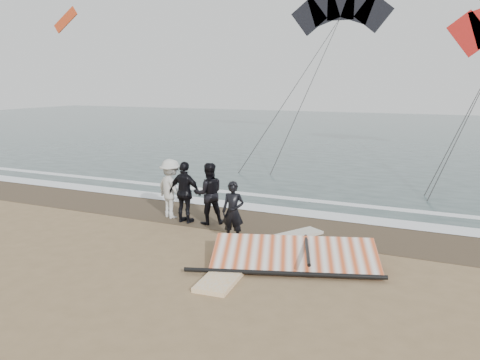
# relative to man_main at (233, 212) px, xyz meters

# --- Properties ---
(ground) EXTENTS (120.00, 120.00, 0.00)m
(ground) POSITION_rel_man_main_xyz_m (0.71, -2.45, -0.84)
(ground) COLOR #8C704C
(ground) RESTS_ON ground
(sea) EXTENTS (120.00, 54.00, 0.02)m
(sea) POSITION_rel_man_main_xyz_m (0.71, 30.55, -0.82)
(sea) COLOR #233838
(sea) RESTS_ON ground
(wet_sand) EXTENTS (120.00, 2.80, 0.01)m
(wet_sand) POSITION_rel_man_main_xyz_m (0.71, 2.05, -0.83)
(wet_sand) COLOR #4C3D2B
(wet_sand) RESTS_ON ground
(foam_near) EXTENTS (120.00, 0.90, 0.01)m
(foam_near) POSITION_rel_man_main_xyz_m (0.71, 3.45, -0.81)
(foam_near) COLOR white
(foam_near) RESTS_ON sea
(foam_far) EXTENTS (120.00, 0.45, 0.01)m
(foam_far) POSITION_rel_man_main_xyz_m (0.71, 5.15, -0.81)
(foam_far) COLOR white
(foam_far) RESTS_ON sea
(man_main) EXTENTS (0.65, 0.47, 1.67)m
(man_main) POSITION_rel_man_main_xyz_m (0.00, 0.00, 0.00)
(man_main) COLOR black
(man_main) RESTS_ON ground
(board_white) EXTENTS (0.92, 2.64, 0.10)m
(board_white) POSITION_rel_man_main_xyz_m (0.80, -1.91, -0.78)
(board_white) COLOR white
(board_white) RESTS_ON ground
(board_cream) EXTENTS (1.62, 2.14, 0.09)m
(board_cream) POSITION_rel_man_main_xyz_m (1.29, 0.84, -0.79)
(board_cream) COLOR beige
(board_cream) RESTS_ON ground
(trio_cluster) EXTENTS (2.68, 1.23, 1.90)m
(trio_cluster) POSITION_rel_man_main_xyz_m (-2.14, 1.19, 0.11)
(trio_cluster) COLOR black
(trio_cluster) RESTS_ON ground
(sail_rig) EXTENTS (4.28, 2.83, 0.50)m
(sail_rig) POSITION_rel_man_main_xyz_m (1.98, -0.83, -0.64)
(sail_rig) COLOR black
(sail_rig) RESTS_ON ground
(kite_dark) EXTENTS (8.31, 7.66, 17.48)m
(kite_dark) POSITION_rel_man_main_xyz_m (-2.59, 23.85, 8.12)
(kite_dark) COLOR black
(kite_dark) RESTS_ON ground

